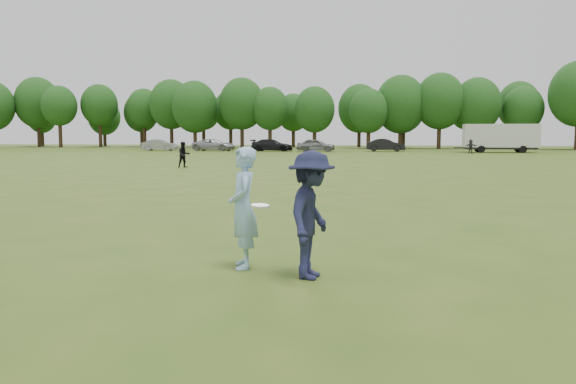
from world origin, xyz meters
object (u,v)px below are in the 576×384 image
at_px(player_far_a, 184,155).
at_px(car_b, 159,145).
at_px(car_d, 272,145).
at_px(car_f, 386,145).
at_px(cargo_trailer, 500,137).
at_px(thrower, 243,208).
at_px(car_c, 214,145).
at_px(car_e, 316,145).
at_px(player_far_d, 471,146).
at_px(defender, 311,215).

distance_m(player_far_a, car_b, 36.96).
bearing_deg(car_d, car_b, 93.41).
distance_m(car_b, car_f, 27.92).
bearing_deg(cargo_trailer, thrower, -103.90).
distance_m(player_far_a, car_d, 34.07).
bearing_deg(car_f, cargo_trailer, -100.69).
relative_size(player_far_a, car_c, 0.30).
relative_size(player_far_a, car_b, 0.37).
xyz_separation_m(car_c, car_e, (12.80, -0.62, 0.04)).
xyz_separation_m(player_far_d, car_d, (-22.62, 4.31, -0.03)).
distance_m(defender, car_c, 62.52).
bearing_deg(car_c, car_d, -85.00).
relative_size(player_far_a, car_e, 0.35).
height_order(car_f, cargo_trailer, cargo_trailer).
relative_size(defender, car_f, 0.39).
distance_m(car_c, car_f, 20.99).
relative_size(player_far_d, car_f, 0.33).
height_order(player_far_a, car_c, player_far_a).
bearing_deg(car_f, car_b, 91.20).
bearing_deg(player_far_a, car_b, 77.88).
bearing_deg(cargo_trailer, car_d, 179.54).
xyz_separation_m(defender, car_d, (-12.98, 59.13, -0.18)).
xyz_separation_m(player_far_d, car_e, (-17.15, 3.69, 0.02)).
relative_size(player_far_a, cargo_trailer, 0.18).
bearing_deg(player_far_d, car_f, 120.98).
height_order(car_d, car_e, car_e).
bearing_deg(car_e, cargo_trailer, -91.04).
xyz_separation_m(car_b, car_c, (6.90, 0.64, 0.03)).
distance_m(car_b, car_e, 19.70).
bearing_deg(car_c, player_far_d, -93.15).
bearing_deg(thrower, player_far_a, -176.89).
height_order(player_far_a, player_far_d, player_far_a).
relative_size(car_c, car_f, 1.15).
bearing_deg(player_far_d, car_b, 147.99).
height_order(defender, car_d, defender).
height_order(defender, car_c, defender).
xyz_separation_m(car_d, car_f, (13.61, 1.48, 0.03)).
height_order(car_b, car_e, car_e).
relative_size(player_far_a, player_far_d, 1.05).
height_order(defender, player_far_a, defender).
bearing_deg(car_b, car_d, -92.65).
xyz_separation_m(defender, cargo_trailer, (13.37, 58.92, 0.87)).
bearing_deg(car_b, car_e, -95.16).
bearing_deg(car_d, cargo_trailer, -89.61).
height_order(player_far_d, car_d, player_far_d).
xyz_separation_m(thrower, car_b, (-26.10, 58.06, -0.22)).
bearing_deg(defender, cargo_trailer, -5.39).
relative_size(car_d, car_e, 1.11).
distance_m(car_f, cargo_trailer, 12.89).
distance_m(thrower, car_f, 60.20).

